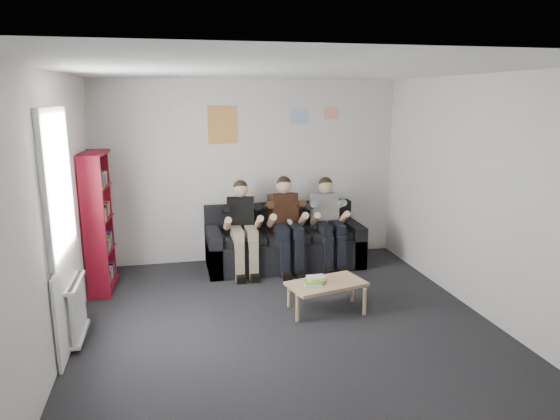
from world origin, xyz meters
name	(u,v)px	position (x,y,z in m)	size (l,w,h in m)	color
room_shell	(289,207)	(0.00, 0.00, 1.35)	(5.00, 5.00, 5.00)	black
sofa	(283,244)	(0.42, 2.07, 0.31)	(2.25, 0.92, 0.87)	black
bookshelf	(99,222)	(-2.09, 1.67, 0.89)	(0.27, 0.80, 1.78)	maroon
coffee_table	(326,286)	(0.54, 0.35, 0.31)	(0.88, 0.48, 0.35)	tan
game_cases	(314,281)	(0.39, 0.36, 0.38)	(0.27, 0.24, 0.06)	silver
person_left	(243,228)	(-0.21, 1.87, 0.65)	(0.38, 0.82, 1.30)	black
person_middle	(286,224)	(0.42, 1.87, 0.67)	(0.40, 0.86, 1.33)	#452717
person_right	(328,223)	(1.04, 1.87, 0.65)	(0.38, 0.82, 1.30)	silver
radiator	(78,309)	(-2.15, 0.20, 0.35)	(0.10, 0.64, 0.60)	white
window	(64,245)	(-2.22, 0.20, 1.03)	(0.05, 1.30, 2.36)	white
poster_large	(222,125)	(-0.40, 2.49, 2.05)	(0.42, 0.01, 0.55)	#DBBA4D
poster_blue	(299,117)	(0.75, 2.49, 2.15)	(0.25, 0.01, 0.20)	#4290E3
poster_pink	(331,113)	(1.25, 2.49, 2.20)	(0.22, 0.01, 0.18)	#CC3F9F
poster_sign	(180,111)	(-1.00, 2.49, 2.25)	(0.20, 0.01, 0.14)	silver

